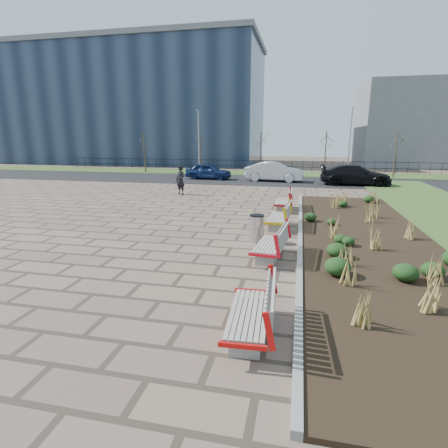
% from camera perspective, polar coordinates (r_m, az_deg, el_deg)
% --- Properties ---
extents(ground, '(120.00, 120.00, 0.00)m').
position_cam_1_polar(ground, '(9.23, -13.33, -9.41)').
color(ground, '#6F5E4C').
rests_on(ground, ground).
extents(planting_bed, '(4.50, 18.00, 0.10)m').
position_cam_1_polar(planting_bed, '(13.32, 22.37, -2.55)').
color(planting_bed, black).
rests_on(planting_bed, ground).
extents(planting_curb, '(0.16, 18.00, 0.15)m').
position_cam_1_polar(planting_curb, '(13.09, 12.31, -1.97)').
color(planting_curb, gray).
rests_on(planting_curb, ground).
extents(grass_verge_far, '(80.00, 5.00, 0.04)m').
position_cam_1_polar(grass_verge_far, '(35.98, 6.17, 8.26)').
color(grass_verge_far, '#33511E').
rests_on(grass_verge_far, ground).
extents(road, '(80.00, 7.00, 0.02)m').
position_cam_1_polar(road, '(30.06, 4.91, 7.14)').
color(road, black).
rests_on(road, ground).
extents(bench_a, '(1.01, 2.14, 1.00)m').
position_cam_1_polar(bench_a, '(6.66, 4.05, -13.92)').
color(bench_a, red).
rests_on(bench_a, ground).
extents(bench_b, '(1.12, 2.18, 1.00)m').
position_cam_1_polar(bench_b, '(10.70, 7.43, -3.00)').
color(bench_b, red).
rests_on(bench_b, ground).
extents(bench_c, '(1.01, 2.15, 1.00)m').
position_cam_1_polar(bench_c, '(14.30, 8.74, 1.31)').
color(bench_c, '#E5B70C').
rests_on(bench_c, ground).
extents(bench_d, '(0.94, 2.12, 1.00)m').
position_cam_1_polar(bench_d, '(17.88, 9.50, 3.84)').
color(bench_d, '#B50C16').
rests_on(bench_d, ground).
extents(litter_bin, '(0.49, 0.49, 0.95)m').
position_cam_1_polar(litter_bin, '(12.32, 5.37, -0.76)').
color(litter_bin, '#B2B2B7').
rests_on(litter_bin, ground).
extents(pedestrian, '(0.79, 0.67, 1.85)m').
position_cam_1_polar(pedestrian, '(22.59, -7.11, 7.13)').
color(pedestrian, black).
rests_on(pedestrian, ground).
extents(car_blue, '(4.12, 1.97, 1.36)m').
position_cam_1_polar(car_blue, '(30.71, -2.55, 8.61)').
color(car_blue, '#11214E').
rests_on(car_blue, road).
extents(car_silver, '(4.91, 2.13, 1.57)m').
position_cam_1_polar(car_silver, '(29.48, 8.20, 8.46)').
color(car_silver, '#BABCC2').
rests_on(car_silver, road).
extents(car_black, '(5.23, 2.15, 1.51)m').
position_cam_1_polar(car_black, '(28.66, 20.63, 7.50)').
color(car_black, black).
rests_on(car_black, road).
extents(tree_a, '(1.40, 1.40, 4.00)m').
position_cam_1_polar(tree_a, '(37.61, -12.88, 11.33)').
color(tree_a, '#4C3D2D').
rests_on(tree_a, grass_verge_far).
extents(tree_b, '(1.40, 1.40, 4.00)m').
position_cam_1_polar(tree_b, '(35.51, -3.88, 11.51)').
color(tree_b, '#4C3D2D').
rests_on(tree_b, grass_verge_far).
extents(tree_c, '(1.40, 1.40, 4.00)m').
position_cam_1_polar(tree_c, '(34.35, 5.98, 11.38)').
color(tree_c, '#4C3D2D').
rests_on(tree_c, grass_verge_far).
extents(tree_d, '(1.40, 1.40, 4.00)m').
position_cam_1_polar(tree_d, '(34.21, 16.20, 10.89)').
color(tree_d, '#4C3D2D').
rests_on(tree_d, grass_verge_far).
extents(tree_e, '(1.40, 1.40, 4.00)m').
position_cam_1_polar(tree_e, '(35.11, 26.15, 10.10)').
color(tree_e, '#4C3D2D').
rests_on(tree_e, grass_verge_far).
extents(lamp_west, '(0.24, 0.60, 6.00)m').
position_cam_1_polar(lamp_west, '(35.00, -4.14, 13.10)').
color(lamp_west, gray).
rests_on(lamp_west, grass_verge_far).
extents(lamp_east, '(0.24, 0.60, 6.00)m').
position_cam_1_polar(lamp_east, '(33.87, 19.82, 12.30)').
color(lamp_east, gray).
rests_on(lamp_east, grass_verge_far).
extents(railing_fence, '(44.00, 0.10, 1.20)m').
position_cam_1_polar(railing_fence, '(37.41, 6.44, 9.43)').
color(railing_fence, black).
rests_on(railing_fence, grass_verge_far).
extents(building_glass, '(40.00, 14.00, 15.00)m').
position_cam_1_polar(building_glass, '(54.28, -17.01, 17.60)').
color(building_glass, '#192338').
rests_on(building_glass, ground).
extents(building_grey, '(18.00, 12.00, 10.00)m').
position_cam_1_polar(building_grey, '(52.20, 31.27, 13.63)').
color(building_grey, slate).
rests_on(building_grey, ground).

